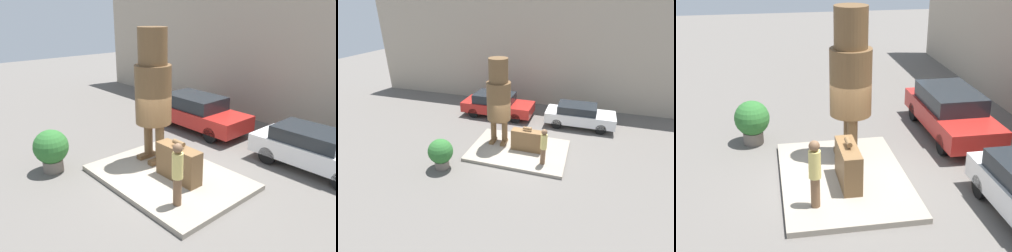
{
  "view_description": "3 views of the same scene",
  "coord_description": "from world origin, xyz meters",
  "views": [
    {
      "loc": [
        7.01,
        -6.29,
        5.17
      ],
      "look_at": [
        -0.17,
        0.13,
        1.76
      ],
      "focal_mm": 35.0,
      "sensor_mm": 36.0,
      "label": 1
    },
    {
      "loc": [
        3.02,
        -11.42,
        7.11
      ],
      "look_at": [
        -0.64,
        -0.18,
        1.47
      ],
      "focal_mm": 28.0,
      "sensor_mm": 36.0,
      "label": 2
    },
    {
      "loc": [
        11.44,
        -1.98,
        6.52
      ],
      "look_at": [
        -0.73,
        0.13,
        1.37
      ],
      "focal_mm": 50.0,
      "sensor_mm": 36.0,
      "label": 3
    }
  ],
  "objects": [
    {
      "name": "statue_figure",
      "position": [
        -1.22,
        0.41,
        2.81
      ],
      "size": [
        1.23,
        1.23,
        4.53
      ],
      "color": "brown",
      "rests_on": "pedestal"
    },
    {
      "name": "tourist",
      "position": [
        1.43,
        -0.96,
        1.15
      ],
      "size": [
        0.31,
        0.31,
        1.8
      ],
      "color": "brown",
      "rests_on": "pedestal"
    },
    {
      "name": "parked_car_white",
      "position": [
        2.71,
        4.15,
        0.76
      ],
      "size": [
        4.14,
        1.71,
        1.42
      ],
      "color": "silver",
      "rests_on": "ground_plane"
    },
    {
      "name": "building_backdrop",
      "position": [
        0.0,
        7.58,
        3.77
      ],
      "size": [
        28.0,
        0.6,
        7.55
      ],
      "color": "tan",
      "rests_on": "ground_plane"
    },
    {
      "name": "planter_pot",
      "position": [
        -3.04,
        -2.52,
        0.82
      ],
      "size": [
        1.15,
        1.15,
        1.47
      ],
      "color": "#70665B",
      "rests_on": "ground_plane"
    },
    {
      "name": "parked_car_red",
      "position": [
        -2.7,
        4.21,
        0.82
      ],
      "size": [
        4.73,
        1.89,
        1.55
      ],
      "color": "#B2231E",
      "rests_on": "ground_plane"
    },
    {
      "name": "ground_plane",
      "position": [
        0.0,
        0.0,
        0.0
      ],
      "size": [
        60.0,
        60.0,
        0.0
      ],
      "primitive_type": "plane",
      "color": "#605B56"
    },
    {
      "name": "pedestal",
      "position": [
        0.0,
        0.0,
        0.08
      ],
      "size": [
        4.92,
        3.5,
        0.16
      ],
      "color": "gray",
      "rests_on": "ground_plane"
    },
    {
      "name": "giant_suitcase",
      "position": [
        0.41,
        0.05,
        0.71
      ],
      "size": [
        1.58,
        0.5,
        1.3
      ],
      "color": "brown",
      "rests_on": "pedestal"
    }
  ]
}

